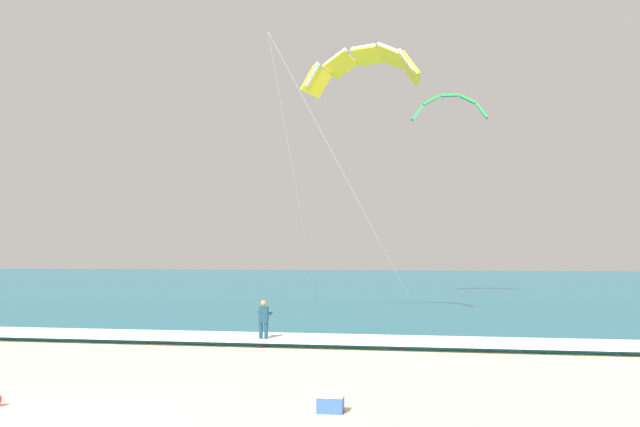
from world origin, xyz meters
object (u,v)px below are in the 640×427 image
Objects in this scene: cooler_box at (330,403)px; surfboard at (263,344)px; kitesurfer at (264,320)px; kite_primary at (364,65)px; kite_distant at (449,104)px.

surfboard is at bearing 112.16° from cooler_box.
kitesurfer reaches higher than cooler_box.
kite_primary is (2.89, 7.98, 11.76)m from kitesurfer.
kite_distant reaches higher than cooler_box.
cooler_box is at bearing -67.87° from kitesurfer.
kite_distant is at bearing 75.40° from surfboard.
kite_distant is 40.67m from cooler_box.
cooler_box is at bearing -85.52° from kite_primary.
kite_primary is at bearing -102.34° from kite_distant.
kitesurfer is 11.58m from cooler_box.
kite_distant reaches higher than kite_primary.
cooler_box is at bearing -67.84° from surfboard.
surfboard is 15.27m from kite_primary.
kite_primary is 22.53m from cooler_box.
surfboard is 0.84× the size of kitesurfer.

